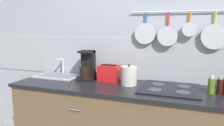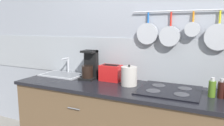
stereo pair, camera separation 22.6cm
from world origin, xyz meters
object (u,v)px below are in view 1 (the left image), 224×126
(toaster, at_px, (109,73))
(bottle_cooking_wine, at_px, (211,86))
(bottle_olive_oil, at_px, (221,86))
(kettle, at_px, (129,76))
(coffee_maker, at_px, (87,68))

(toaster, relative_size, bottle_cooking_wine, 1.47)
(bottle_cooking_wine, bearing_deg, toaster, 172.56)
(toaster, distance_m, bottle_olive_oil, 1.14)
(kettle, xyz_separation_m, bottle_cooking_wine, (0.79, -0.04, -0.02))
(toaster, xyz_separation_m, kettle, (0.26, -0.10, 0.01))
(bottle_cooking_wine, distance_m, bottle_olive_oil, 0.08)
(coffee_maker, relative_size, kettle, 1.52)
(kettle, height_order, bottle_cooking_wine, kettle)
(bottle_olive_oil, bearing_deg, coffee_maker, 175.73)
(bottle_cooking_wine, bearing_deg, kettle, 177.02)
(kettle, height_order, bottle_olive_oil, kettle)
(bottle_olive_oil, bearing_deg, kettle, 177.56)
(coffee_maker, height_order, bottle_cooking_wine, coffee_maker)
(kettle, relative_size, bottle_olive_oil, 1.28)
(coffee_maker, height_order, kettle, coffee_maker)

